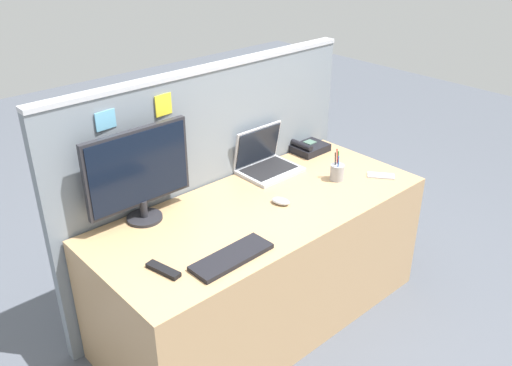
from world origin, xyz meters
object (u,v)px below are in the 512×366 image
at_px(tv_remote, 163,270).
at_px(desk_phone, 309,148).
at_px(keyboard_main, 232,257).
at_px(pen_cup, 337,172).
at_px(desktop_monitor, 139,171).
at_px(laptop, 265,160).
at_px(computer_mouse_right_hand, 281,201).
at_px(cell_phone_silver_slab, 381,176).

bearing_deg(tv_remote, desk_phone, 5.32).
bearing_deg(keyboard_main, pen_cup, 10.12).
xyz_separation_m(desktop_monitor, laptop, (0.82, -0.00, -0.20)).
bearing_deg(laptop, desktop_monitor, 180.00).
relative_size(laptop, computer_mouse_right_hand, 3.36).
bearing_deg(laptop, desk_phone, 1.16).
height_order(cell_phone_silver_slab, tv_remote, tv_remote).
xyz_separation_m(desk_phone, pen_cup, (-0.17, -0.38, 0.02)).
height_order(desktop_monitor, computer_mouse_right_hand, desktop_monitor).
distance_m(desktop_monitor, pen_cup, 1.12).
bearing_deg(keyboard_main, desk_phone, 25.61).
distance_m(desk_phone, keyboard_main, 1.25).
relative_size(desktop_monitor, tv_remote, 3.25).
height_order(desktop_monitor, keyboard_main, desktop_monitor).
height_order(keyboard_main, pen_cup, pen_cup).
bearing_deg(tv_remote, computer_mouse_right_hand, -6.37).
relative_size(desktop_monitor, desk_phone, 2.58).
bearing_deg(computer_mouse_right_hand, desktop_monitor, 132.78).
bearing_deg(laptop, tv_remote, -156.40).
relative_size(computer_mouse_right_hand, tv_remote, 0.59).
height_order(desk_phone, keyboard_main, desk_phone).
bearing_deg(laptop, pen_cup, -59.57).
bearing_deg(tv_remote, cell_phone_silver_slab, -15.48).
bearing_deg(desk_phone, tv_remote, -162.22).
bearing_deg(laptop, computer_mouse_right_hand, -121.40).
xyz_separation_m(pen_cup, tv_remote, (-1.21, -0.07, -0.04)).
bearing_deg(cell_phone_silver_slab, tv_remote, 138.84).
height_order(laptop, desk_phone, laptop).
xyz_separation_m(desktop_monitor, tv_remote, (-0.17, -0.44, -0.25)).
bearing_deg(computer_mouse_right_hand, pen_cup, -19.07).
distance_m(keyboard_main, cell_phone_silver_slab, 1.16).
bearing_deg(computer_mouse_right_hand, tv_remote, 168.95).
xyz_separation_m(desk_phone, tv_remote, (-1.39, -0.44, -0.02)).
bearing_deg(computer_mouse_right_hand, laptop, 41.46).
distance_m(desktop_monitor, desk_phone, 1.23).
height_order(desk_phone, pen_cup, pen_cup).
height_order(desktop_monitor, tv_remote, desktop_monitor).
distance_m(pen_cup, tv_remote, 1.22).
bearing_deg(desktop_monitor, keyboard_main, -79.71).
distance_m(keyboard_main, tv_remote, 0.30).
xyz_separation_m(keyboard_main, cell_phone_silver_slab, (1.16, 0.05, -0.01)).
height_order(desktop_monitor, pen_cup, desktop_monitor).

